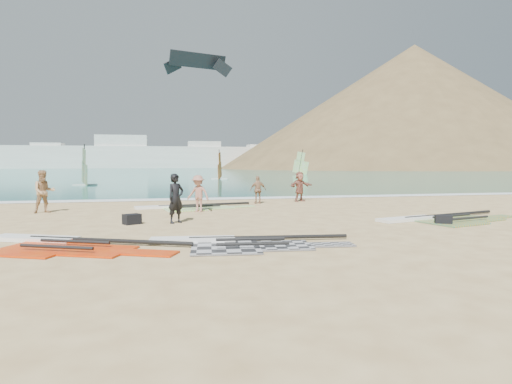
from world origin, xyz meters
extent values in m
plane|color=#D7B77E|center=(0.00, 0.00, 0.00)|extent=(300.00, 300.00, 0.00)
cube|color=#0C595A|center=(0.00, 132.00, 0.00)|extent=(300.00, 240.00, 0.06)
cube|color=white|center=(0.00, 12.30, 0.00)|extent=(300.00, 1.20, 0.04)
cube|color=white|center=(-20.00, 150.00, 4.03)|extent=(160.00, 8.00, 8.00)
cube|color=white|center=(-45.00, 150.00, 4.53)|extent=(10.00, 7.00, 9.00)
cube|color=white|center=(-20.00, 150.00, 6.03)|extent=(18.00, 7.00, 12.00)
cube|color=white|center=(10.00, 150.00, 5.03)|extent=(12.00, 7.00, 10.00)
cube|color=white|center=(35.00, 150.00, 4.53)|extent=(16.00, 7.00, 9.00)
cube|color=white|center=(55.00, 150.00, 5.53)|extent=(10.00, 7.00, 11.00)
cone|color=olive|center=(85.00, 130.00, 0.00)|extent=(143.00, 143.00, 45.00)
cone|color=olive|center=(120.00, 140.00, 0.00)|extent=(70.00, 70.00, 28.00)
cube|color=#232325|center=(-2.62, -2.51, 0.02)|extent=(1.97, 2.15, 0.04)
cube|color=#232325|center=(-1.05, -2.67, 0.02)|extent=(1.51, 1.42, 0.04)
cube|color=#232325|center=(0.23, -2.80, 0.02)|extent=(1.24, 0.71, 0.04)
cylinder|color=black|center=(-1.26, -1.75, 0.10)|extent=(4.54, 0.56, 0.11)
cylinder|color=black|center=(-1.90, -2.24, 0.16)|extent=(1.88, 0.26, 0.08)
cylinder|color=black|center=(-1.97, -2.93, 0.16)|extent=(1.88, 0.26, 0.08)
cube|color=white|center=(-3.42, -1.54, 0.06)|extent=(2.43, 0.87, 0.12)
cube|color=#81D51C|center=(-3.34, 6.98, 0.02)|extent=(2.21, 2.37, 0.04)
cube|color=#81D51C|center=(-1.72, 7.29, 0.02)|extent=(1.67, 1.59, 0.04)
cube|color=#81D51C|center=(-0.40, 7.54, 0.02)|extent=(1.33, 0.84, 0.04)
cylinder|color=black|center=(-2.20, 8.14, 0.10)|extent=(4.67, 1.00, 0.11)
cylinder|color=black|center=(-2.70, 7.47, 0.16)|extent=(1.94, 0.45, 0.08)
cylinder|color=black|center=(-2.56, 6.76, 0.16)|extent=(1.94, 0.45, 0.08)
cube|color=white|center=(-4.42, 7.71, 0.06)|extent=(2.55, 1.12, 0.12)
cube|color=orange|center=(6.16, 0.56, 0.02)|extent=(2.48, 2.63, 0.04)
cube|color=orange|center=(7.84, 1.02, 0.02)|extent=(1.85, 1.78, 0.04)
cube|color=orange|center=(9.22, 1.40, 0.02)|extent=(1.44, 0.98, 0.04)
cylinder|color=black|center=(7.27, 1.88, 0.10)|extent=(4.88, 1.45, 0.12)
cylinder|color=black|center=(6.79, 1.13, 0.16)|extent=(2.03, 0.64, 0.09)
cylinder|color=black|center=(7.00, 0.39, 0.16)|extent=(2.03, 0.64, 0.09)
cube|color=white|center=(4.95, 1.24, 0.06)|extent=(2.72, 1.38, 0.12)
cube|color=red|center=(-7.35, -1.68, 0.02)|extent=(2.59, 2.70, 0.04)
cube|color=red|center=(-5.79, -2.35, 0.02)|extent=(1.91, 1.85, 0.04)
cube|color=red|center=(-4.52, -2.90, 0.02)|extent=(1.42, 1.09, 0.04)
cylinder|color=black|center=(-5.70, -1.35, 0.10)|extent=(4.52, 2.04, 0.12)
cylinder|color=black|center=(-6.52, -1.63, 0.16)|extent=(1.88, 0.88, 0.08)
cylinder|color=black|center=(-6.81, -2.31, 0.16)|extent=(1.88, 0.88, 0.08)
cube|color=white|center=(-7.85, -0.42, 0.06)|extent=(2.61, 1.64, 0.12)
cube|color=black|center=(-5.38, 2.48, 0.19)|extent=(0.72, 0.66, 0.37)
cube|color=black|center=(5.67, 0.07, 0.17)|extent=(0.69, 0.62, 0.34)
imported|color=black|center=(-3.79, 2.41, 0.92)|extent=(0.80, 0.75, 1.84)
imported|color=tan|center=(-9.46, 6.90, 0.95)|extent=(1.14, 1.03, 1.90)
imported|color=#B17360|center=(-2.72, 5.90, 0.84)|extent=(1.24, 1.11, 1.67)
imported|color=#A87C5A|center=(0.74, 9.11, 0.76)|extent=(0.90, 0.41, 1.51)
imported|color=#9F5E4B|center=(3.35, 9.84, 0.87)|extent=(1.67, 1.15, 1.73)
cube|color=white|center=(-11.79, 29.68, 0.09)|extent=(2.28, 1.38, 0.13)
cube|color=orange|center=(-11.79, 29.68, 1.16)|extent=(1.01, 2.53, 2.39)
cube|color=orange|center=(-11.79, 29.68, 2.81)|extent=(0.59, 1.44, 1.66)
cylinder|color=black|center=(-11.79, 29.68, 2.08)|extent=(0.35, 0.74, 3.79)
cube|color=white|center=(2.69, 42.08, 0.09)|extent=(2.24, 1.26, 0.13)
cube|color=red|center=(2.69, 42.08, 1.14)|extent=(0.88, 2.52, 2.34)
cube|color=red|center=(2.69, 42.08, 2.75)|extent=(0.52, 1.43, 1.63)
cylinder|color=black|center=(2.69, 42.08, 2.03)|extent=(0.32, 0.73, 3.72)
cube|color=white|center=(20.00, 61.58, 0.10)|extent=(2.02, 2.52, 0.15)
cube|color=#8BD62F|center=(20.00, 61.58, 1.34)|extent=(2.62, 1.77, 2.77)
cube|color=#8BD62F|center=(20.00, 61.58, 3.24)|extent=(1.49, 1.02, 1.92)
cylinder|color=black|center=(20.00, 61.58, 2.40)|extent=(0.79, 0.57, 4.39)
cube|color=black|center=(-0.54, 35.04, 13.53)|extent=(6.40, 2.60, 1.56)
cube|color=black|center=(-3.18, 34.26, 12.83)|extent=(2.00, 1.25, 1.98)
cube|color=black|center=(2.11, 35.81, 12.83)|extent=(2.25, 0.94, 1.98)
camera|label=1|loc=(-4.12, -13.56, 2.25)|focal=30.00mm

